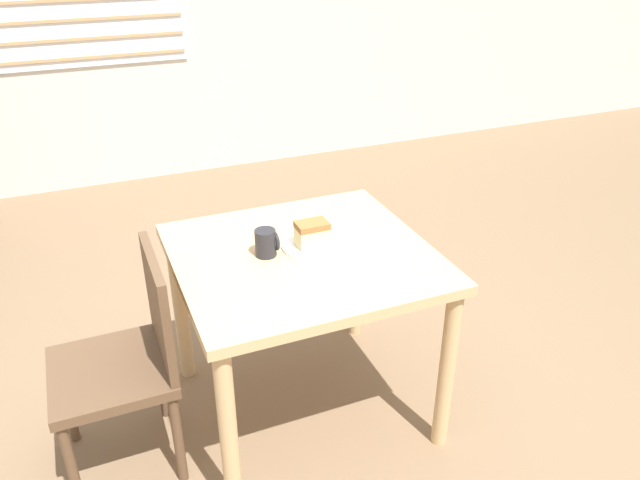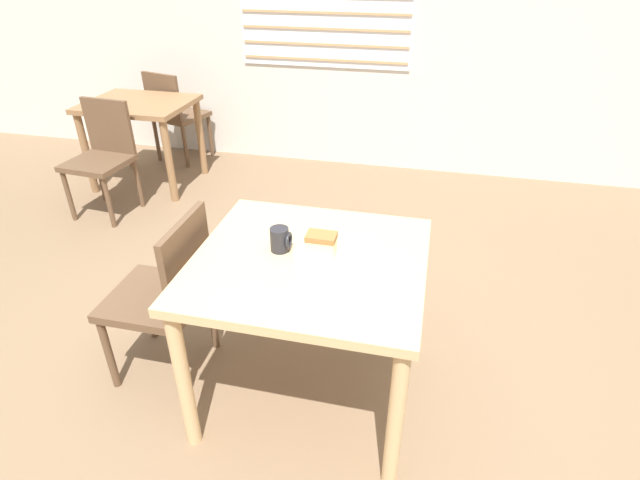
% 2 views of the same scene
% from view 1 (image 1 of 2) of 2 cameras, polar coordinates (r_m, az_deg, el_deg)
% --- Properties ---
extents(ground_plane, '(14.00, 14.00, 0.00)m').
position_cam_1_polar(ground_plane, '(2.61, 0.89, -17.22)').
color(ground_plane, '#7A6047').
extents(dining_table_near, '(0.93, 0.88, 0.74)m').
position_cam_1_polar(dining_table_near, '(2.34, -1.54, -3.43)').
color(dining_table_near, tan).
rests_on(dining_table_near, ground_plane).
extents(chair_near_window, '(0.41, 0.41, 0.84)m').
position_cam_1_polar(chair_near_window, '(2.32, -17.10, -10.22)').
color(chair_near_window, brown).
rests_on(chair_near_window, ground_plane).
extents(plate, '(0.24, 0.24, 0.01)m').
position_cam_1_polar(plate, '(2.33, -0.61, -0.48)').
color(plate, white).
rests_on(plate, dining_table_near).
extents(cake_slice, '(0.12, 0.08, 0.09)m').
position_cam_1_polar(cake_slice, '(2.29, -0.73, 0.59)').
color(cake_slice, beige).
rests_on(cake_slice, plate).
extents(coffee_mug, '(0.08, 0.08, 0.10)m').
position_cam_1_polar(coffee_mug, '(2.26, -4.91, -0.24)').
color(coffee_mug, '#232328').
rests_on(coffee_mug, dining_table_near).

